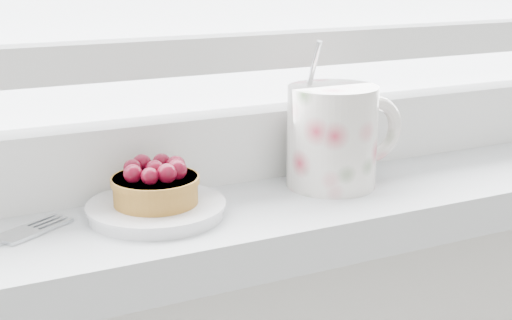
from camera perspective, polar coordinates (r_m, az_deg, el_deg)
saucer at (r=0.64m, az=-7.97°, el=-3.92°), size 0.12×0.12×0.01m
raspberry_tart at (r=0.63m, az=-8.04°, el=-1.92°), size 0.08×0.08×0.04m
floral_mug at (r=0.71m, az=6.34°, el=2.08°), size 0.13×0.09×0.14m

